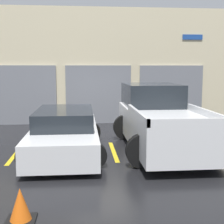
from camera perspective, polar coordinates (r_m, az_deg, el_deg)
ground_plane at (r=11.00m, az=-0.65°, el=-4.70°), size 28.00×28.00×0.00m
shophouse_building at (r=14.01m, az=-1.78°, el=8.18°), size 14.41×0.68×5.02m
pickup_truck at (r=9.53m, az=8.53°, el=-1.34°), size 2.52×5.04×1.90m
sedan_white at (r=9.06m, az=-8.60°, el=-3.71°), size 2.20×4.63×1.25m
parking_stripe_far_left at (r=9.36m, az=-17.19°, el=-7.30°), size 0.12×2.20×0.01m
parking_stripe_left at (r=9.20m, az=0.29°, el=-7.21°), size 0.12×2.20×0.01m
parking_stripe_centre at (r=9.86m, az=16.82°, el=-6.52°), size 0.12×2.20×0.01m
traffic_cone at (r=5.35m, az=-16.42°, el=-16.17°), size 0.47×0.47×0.55m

